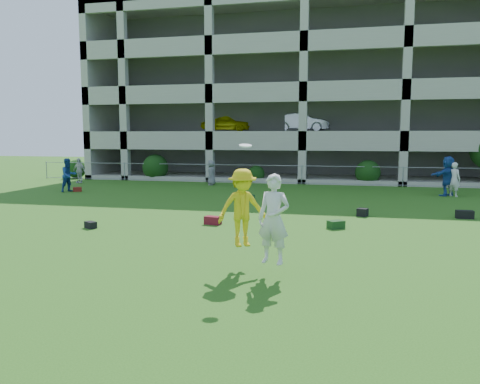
% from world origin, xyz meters
% --- Properties ---
extents(ground, '(100.00, 100.00, 0.00)m').
position_xyz_m(ground, '(0.00, 0.00, 0.00)').
color(ground, '#235114').
rests_on(ground, ground).
extents(bystander_a, '(1.01, 1.10, 1.81)m').
position_xyz_m(bystander_a, '(-11.90, 12.28, 0.90)').
color(bystander_a, navy).
rests_on(bystander_a, ground).
extents(bystander_b, '(1.00, 0.59, 1.59)m').
position_xyz_m(bystander_b, '(-13.97, 16.64, 0.80)').
color(bystander_b, silver).
rests_on(bystander_b, ground).
extents(bystander_c, '(0.64, 0.84, 1.52)m').
position_xyz_m(bystander_c, '(-5.35, 17.30, 0.76)').
color(bystander_c, slate).
rests_on(bystander_c, ground).
extents(bystander_d, '(1.80, 1.65, 2.01)m').
position_xyz_m(bystander_d, '(7.68, 15.01, 1.00)').
color(bystander_d, '#204996').
rests_on(bystander_d, ground).
extents(bystander_e, '(0.74, 0.72, 1.71)m').
position_xyz_m(bystander_e, '(7.95, 14.81, 0.86)').
color(bystander_e, silver).
rests_on(bystander_e, ground).
extents(bag_red_a, '(0.60, 0.41, 0.28)m').
position_xyz_m(bag_red_a, '(-1.73, 5.04, 0.14)').
color(bag_red_a, '#570E18').
rests_on(bag_red_a, ground).
extents(bag_black_b, '(0.47, 0.42, 0.22)m').
position_xyz_m(bag_black_b, '(-5.47, 3.51, 0.11)').
color(bag_black_b, black).
rests_on(bag_black_b, ground).
extents(bag_green_c, '(0.61, 0.58, 0.26)m').
position_xyz_m(bag_green_c, '(2.41, 5.27, 0.13)').
color(bag_green_c, '#183B15').
rests_on(bag_green_c, ground).
extents(crate_d, '(0.45, 0.45, 0.30)m').
position_xyz_m(crate_d, '(3.33, 7.86, 0.15)').
color(crate_d, black).
rests_on(crate_d, ground).
extents(bag_black_e, '(0.60, 0.31, 0.30)m').
position_xyz_m(bag_black_e, '(6.98, 8.18, 0.15)').
color(bag_black_e, black).
rests_on(bag_black_e, ground).
extents(bag_red_f, '(0.53, 0.48, 0.24)m').
position_xyz_m(bag_red_f, '(-11.53, 12.48, 0.12)').
color(bag_red_f, '#5C100F').
rests_on(bag_red_f, ground).
extents(bag_green_g, '(0.58, 0.51, 0.25)m').
position_xyz_m(bag_green_g, '(-1.76, 11.31, 0.12)').
color(bag_green_g, '#153B18').
rests_on(bag_green_g, ground).
extents(frisbee_contest, '(1.86, 1.42, 2.56)m').
position_xyz_m(frisbee_contest, '(0.66, -0.07, 1.36)').
color(frisbee_contest, gold).
rests_on(frisbee_contest, ground).
extents(parking_garage, '(30.00, 14.00, 12.00)m').
position_xyz_m(parking_garage, '(-0.01, 27.70, 6.01)').
color(parking_garage, '#9E998C').
rests_on(parking_garage, ground).
extents(fence, '(36.06, 0.06, 1.20)m').
position_xyz_m(fence, '(0.00, 19.00, 0.61)').
color(fence, gray).
rests_on(fence, ground).
extents(shrub_row, '(34.38, 2.52, 3.50)m').
position_xyz_m(shrub_row, '(4.59, 19.70, 1.51)').
color(shrub_row, '#163D11').
rests_on(shrub_row, ground).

